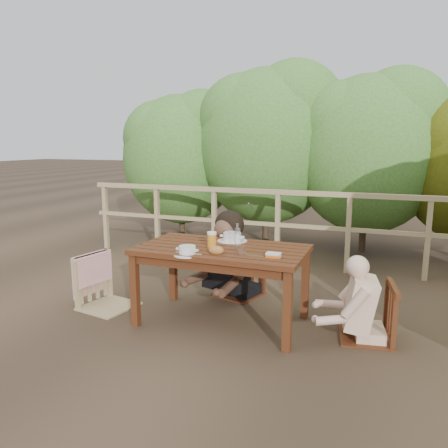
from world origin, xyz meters
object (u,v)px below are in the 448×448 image
(woman, at_px, (239,230))
(bottle, at_px, (237,236))
(chair_far, at_px, (239,254))
(tumbler, at_px, (241,252))
(table, at_px, (222,286))
(soup_near, at_px, (187,251))
(diner_right, at_px, (373,271))
(beer_glass, at_px, (212,241))
(soup_far, at_px, (232,237))
(butter_tub, at_px, (273,256))
(bread_roll, at_px, (216,250))
(chair_right, at_px, (369,287))
(chair_left, at_px, (107,260))

(woman, distance_m, bottle, 0.74)
(chair_far, height_order, tumbler, chair_far)
(table, distance_m, woman, 0.84)
(chair_far, distance_m, bottle, 0.80)
(soup_near, bearing_deg, chair_far, 84.93)
(diner_right, relative_size, beer_glass, 7.30)
(soup_far, distance_m, butter_tub, 0.68)
(soup_far, distance_m, bread_roll, 0.49)
(chair_right, height_order, tumbler, chair_right)
(bottle, bearing_deg, butter_tub, -29.53)
(table, height_order, bottle, bottle)
(chair_left, xyz_separation_m, soup_near, (0.99, -0.24, 0.24))
(soup_far, bearing_deg, chair_left, -163.45)
(diner_right, xyz_separation_m, bottle, (-1.15, -0.07, 0.22))
(woman, bearing_deg, soup_near, 101.43)
(soup_near, xyz_separation_m, soup_far, (0.18, 0.59, 0.01))
(chair_far, height_order, woman, woman)
(chair_right, distance_m, bread_roll, 1.29)
(woman, relative_size, tumbler, 18.15)
(butter_tub, bearing_deg, soup_far, 139.01)
(chair_right, bearing_deg, bread_roll, -84.05)
(chair_far, bearing_deg, chair_right, -7.99)
(bread_roll, relative_size, bottle, 0.58)
(diner_right, bearing_deg, woman, 55.86)
(chair_left, bearing_deg, woman, -42.37)
(chair_right, distance_m, butter_tub, 0.83)
(chair_left, relative_size, soup_near, 4.07)
(butter_tub, bearing_deg, soup_near, -168.88)
(soup_far, xyz_separation_m, beer_glass, (-0.07, -0.34, 0.03))
(table, xyz_separation_m, chair_left, (-1.18, -0.08, 0.15))
(bottle, bearing_deg, woman, 107.74)
(beer_glass, bearing_deg, chair_far, 91.81)
(chair_far, xyz_separation_m, bread_roll, (0.13, -0.95, 0.27))
(table, bearing_deg, woman, 97.27)
(bread_roll, bearing_deg, chair_far, 97.78)
(table, relative_size, soup_far, 5.24)
(diner_right, distance_m, bread_roll, 1.30)
(chair_far, height_order, soup_far, chair_far)
(chair_left, xyz_separation_m, chair_far, (1.08, 0.81, -0.04))
(table, xyz_separation_m, bottle, (0.13, 0.05, 0.46))
(chair_right, distance_m, woman, 1.51)
(bread_roll, bearing_deg, butter_tub, 5.51)
(soup_far, bearing_deg, bread_roll, -85.70)
(chair_left, relative_size, butter_tub, 8.31)
(chair_right, relative_size, beer_glass, 5.62)
(tumbler, distance_m, butter_tub, 0.27)
(table, bearing_deg, diner_right, 5.22)
(soup_near, bearing_deg, beer_glass, 65.00)
(bottle, bearing_deg, chair_right, 3.63)
(chair_far, xyz_separation_m, bottle, (0.22, -0.68, 0.35))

